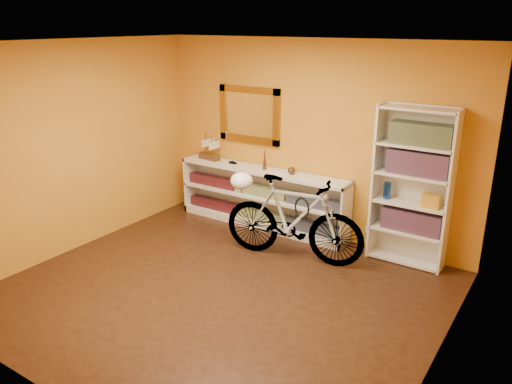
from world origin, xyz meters
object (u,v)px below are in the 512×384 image
Objects in this scene: bookcase at (412,187)px; bicycle at (293,219)px; console_unit at (262,198)px; helmet at (242,181)px.

bookcase is 1.06× the size of bicycle.
console_unit is at bearing -179.31° from bookcase.
helmet is at bearing 90.00° from bicycle.
console_unit is 0.96m from helmet.
bookcase is at bearing 23.87° from helmet.
console_unit is at bearing 42.40° from bicycle.
console_unit is 1.45× the size of bicycle.
bookcase reaches higher than helmet.
bicycle is 6.32× the size of helmet.
helmet reaches higher than console_unit.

